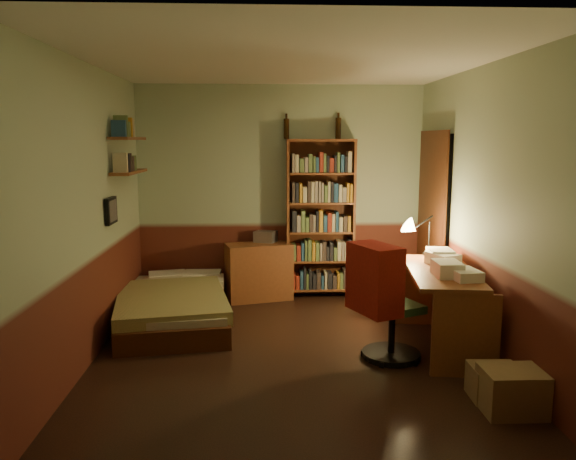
{
  "coord_description": "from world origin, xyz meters",
  "views": [
    {
      "loc": [
        -0.26,
        -4.93,
        1.93
      ],
      "look_at": [
        0.0,
        0.25,
        1.1
      ],
      "focal_mm": 35.0,
      "sensor_mm": 36.0,
      "label": 1
    }
  ],
  "objects_px": {
    "bed": "(174,295)",
    "desk_lamp": "(429,229)",
    "dresser": "(259,272)",
    "office_chair": "(393,305)",
    "bookshelf": "(321,219)",
    "cardboard_box_a": "(512,391)",
    "desk": "(439,309)",
    "cardboard_box_b": "(494,382)",
    "mini_stereo": "(265,237)"
  },
  "relations": [
    {
      "from": "bed",
      "to": "desk_lamp",
      "type": "xyz_separation_m",
      "value": [
        2.69,
        -0.23,
        0.73
      ]
    },
    {
      "from": "dresser",
      "to": "office_chair",
      "type": "height_order",
      "value": "office_chair"
    },
    {
      "from": "bed",
      "to": "bookshelf",
      "type": "distance_m",
      "value": 2.01
    },
    {
      "from": "bed",
      "to": "cardboard_box_a",
      "type": "bearing_deg",
      "value": -46.49
    },
    {
      "from": "desk",
      "to": "cardboard_box_b",
      "type": "relative_size",
      "value": 3.93
    },
    {
      "from": "desk",
      "to": "desk_lamp",
      "type": "height_order",
      "value": "desk_lamp"
    },
    {
      "from": "bookshelf",
      "to": "cardboard_box_b",
      "type": "height_order",
      "value": "bookshelf"
    },
    {
      "from": "mini_stereo",
      "to": "cardboard_box_b",
      "type": "xyz_separation_m",
      "value": [
        1.69,
        -2.91,
        -0.63
      ]
    },
    {
      "from": "cardboard_box_a",
      "to": "cardboard_box_b",
      "type": "height_order",
      "value": "cardboard_box_a"
    },
    {
      "from": "cardboard_box_b",
      "to": "bookshelf",
      "type": "bearing_deg",
      "value": 109.39
    },
    {
      "from": "bed",
      "to": "dresser",
      "type": "relative_size",
      "value": 2.52
    },
    {
      "from": "desk",
      "to": "desk_lamp",
      "type": "xyz_separation_m",
      "value": [
        0.09,
        0.7,
        0.65
      ]
    },
    {
      "from": "office_chair",
      "to": "cardboard_box_b",
      "type": "xyz_separation_m",
      "value": [
        0.59,
        -0.83,
        -0.36
      ]
    },
    {
      "from": "bookshelf",
      "to": "mini_stereo",
      "type": "bearing_deg",
      "value": 179.9
    },
    {
      "from": "bookshelf",
      "to": "desk_lamp",
      "type": "relative_size",
      "value": 3.53
    },
    {
      "from": "office_chair",
      "to": "bed",
      "type": "bearing_deg",
      "value": 128.01
    },
    {
      "from": "bed",
      "to": "bookshelf",
      "type": "relative_size",
      "value": 1.0
    },
    {
      "from": "dresser",
      "to": "office_chair",
      "type": "distance_m",
      "value": 2.29
    },
    {
      "from": "desk_lamp",
      "to": "office_chair",
      "type": "bearing_deg",
      "value": -134.86
    },
    {
      "from": "mini_stereo",
      "to": "cardboard_box_b",
      "type": "height_order",
      "value": "mini_stereo"
    },
    {
      "from": "mini_stereo",
      "to": "desk",
      "type": "height_order",
      "value": "mini_stereo"
    },
    {
      "from": "desk",
      "to": "bookshelf",
      "type": "bearing_deg",
      "value": 125.05
    },
    {
      "from": "bed",
      "to": "office_chair",
      "type": "xyz_separation_m",
      "value": [
        2.1,
        -1.16,
        0.19
      ]
    },
    {
      "from": "dresser",
      "to": "mini_stereo",
      "type": "bearing_deg",
      "value": 41.89
    },
    {
      "from": "bed",
      "to": "cardboard_box_a",
      "type": "relative_size",
      "value": 4.62
    },
    {
      "from": "bookshelf",
      "to": "cardboard_box_b",
      "type": "relative_size",
      "value": 5.48
    },
    {
      "from": "bookshelf",
      "to": "desk_lamp",
      "type": "height_order",
      "value": "bookshelf"
    },
    {
      "from": "mini_stereo",
      "to": "desk_lamp",
      "type": "distance_m",
      "value": 2.06
    },
    {
      "from": "desk",
      "to": "dresser",
      "type": "bearing_deg",
      "value": 142.44
    },
    {
      "from": "office_chair",
      "to": "cardboard_box_a",
      "type": "bearing_deg",
      "value": -82.49
    },
    {
      "from": "bed",
      "to": "bookshelf",
      "type": "height_order",
      "value": "bookshelf"
    },
    {
      "from": "bed",
      "to": "desk_lamp",
      "type": "bearing_deg",
      "value": -12.17
    },
    {
      "from": "cardboard_box_b",
      "to": "bed",
      "type": "bearing_deg",
      "value": 143.45
    },
    {
      "from": "bed",
      "to": "office_chair",
      "type": "relative_size",
      "value": 2.01
    },
    {
      "from": "dresser",
      "to": "mini_stereo",
      "type": "relative_size",
      "value": 3.11
    },
    {
      "from": "desk",
      "to": "cardboard_box_a",
      "type": "distance_m",
      "value": 1.31
    },
    {
      "from": "bookshelf",
      "to": "cardboard_box_b",
      "type": "xyz_separation_m",
      "value": [
        1.01,
        -2.87,
        -0.85
      ]
    },
    {
      "from": "cardboard_box_a",
      "to": "desk_lamp",
      "type": "bearing_deg",
      "value": 90.87
    },
    {
      "from": "mini_stereo",
      "to": "office_chair",
      "type": "height_order",
      "value": "office_chair"
    },
    {
      "from": "mini_stereo",
      "to": "cardboard_box_b",
      "type": "distance_m",
      "value": 3.43
    },
    {
      "from": "bookshelf",
      "to": "cardboard_box_a",
      "type": "distance_m",
      "value": 3.36
    },
    {
      "from": "mini_stereo",
      "to": "cardboard_box_a",
      "type": "relative_size",
      "value": 0.59
    },
    {
      "from": "dresser",
      "to": "bookshelf",
      "type": "xyz_separation_m",
      "value": [
        0.77,
        0.08,
        0.63
      ]
    },
    {
      "from": "mini_stereo",
      "to": "office_chair",
      "type": "bearing_deg",
      "value": -38.62
    },
    {
      "from": "desk",
      "to": "cardboard_box_b",
      "type": "height_order",
      "value": "desk"
    },
    {
      "from": "bed",
      "to": "desk",
      "type": "xyz_separation_m",
      "value": [
        2.6,
        -0.92,
        0.08
      ]
    },
    {
      "from": "desk",
      "to": "office_chair",
      "type": "xyz_separation_m",
      "value": [
        -0.5,
        -0.23,
        0.11
      ]
    },
    {
      "from": "desk_lamp",
      "to": "cardboard_box_b",
      "type": "bearing_deg",
      "value": -102.49
    },
    {
      "from": "mini_stereo",
      "to": "bookshelf",
      "type": "bearing_deg",
      "value": 20.07
    },
    {
      "from": "bed",
      "to": "cardboard_box_b",
      "type": "distance_m",
      "value": 3.35
    }
  ]
}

